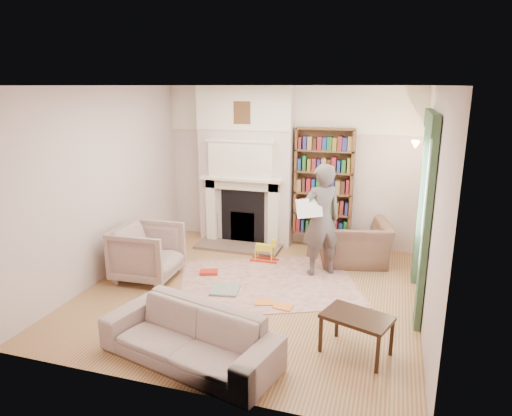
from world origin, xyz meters
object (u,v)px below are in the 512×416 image
(paraffin_heater, at_px, (212,226))
(bookcase, at_px, (324,183))
(rocking_horse, at_px, (265,250))
(armchair_left, at_px, (148,252))
(coffee_table, at_px, (356,334))
(armchair_reading, at_px, (354,243))
(sofa, at_px, (189,336))
(man_reading, at_px, (321,220))

(paraffin_heater, bearing_deg, bookcase, 6.25)
(rocking_horse, bearing_deg, bookcase, 51.60)
(armchair_left, xyz_separation_m, coffee_table, (3.15, -1.12, -0.18))
(armchair_reading, height_order, armchair_left, armchair_left)
(sofa, xyz_separation_m, paraffin_heater, (-1.25, 3.67, -0.01))
(bookcase, height_order, armchair_left, bookcase)
(armchair_reading, distance_m, sofa, 3.55)
(armchair_left, height_order, sofa, armchair_left)
(armchair_reading, bearing_deg, bookcase, -58.77)
(coffee_table, bearing_deg, armchair_left, 179.62)
(man_reading, xyz_separation_m, coffee_table, (0.73, -2.03, -0.63))
(bookcase, bearing_deg, paraffin_heater, -173.75)
(paraffin_heater, bearing_deg, rocking_horse, -32.00)
(bookcase, height_order, sofa, bookcase)
(coffee_table, xyz_separation_m, rocking_horse, (-1.67, 2.26, -0.03))
(armchair_left, bearing_deg, sofa, -142.32)
(coffee_table, distance_m, paraffin_heater, 4.20)
(armchair_left, distance_m, coffee_table, 3.35)
(coffee_table, bearing_deg, bookcase, 124.64)
(armchair_reading, xyz_separation_m, man_reading, (-0.45, -0.60, 0.51))
(armchair_reading, distance_m, armchair_left, 3.24)
(bookcase, relative_size, armchair_reading, 1.72)
(bookcase, height_order, armchair_reading, bookcase)
(sofa, xyz_separation_m, rocking_horse, (-0.02, 2.90, -0.08))
(armchair_reading, relative_size, armchair_left, 1.21)
(armchair_left, bearing_deg, armchair_reading, -65.04)
(rocking_horse, bearing_deg, armchair_reading, 14.47)
(bookcase, bearing_deg, armchair_reading, -45.16)
(man_reading, bearing_deg, rocking_horse, -48.72)
(man_reading, bearing_deg, armchair_reading, -161.80)
(sofa, bearing_deg, man_reading, 85.29)
(armchair_left, xyz_separation_m, man_reading, (2.42, 0.91, 0.45))
(armchair_left, distance_m, rocking_horse, 1.88)
(armchair_left, bearing_deg, paraffin_heater, -10.07)
(armchair_reading, xyz_separation_m, rocking_horse, (-1.39, -0.37, -0.15))
(sofa, distance_m, man_reading, 2.88)
(paraffin_heater, xyz_separation_m, rocking_horse, (1.23, -0.77, -0.08))
(bookcase, relative_size, paraffin_heater, 3.36)
(armchair_left, distance_m, man_reading, 2.62)
(armchair_left, height_order, rocking_horse, armchair_left)
(bookcase, xyz_separation_m, armchair_reading, (0.62, -0.62, -0.83))
(armchair_reading, relative_size, rocking_horse, 2.38)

